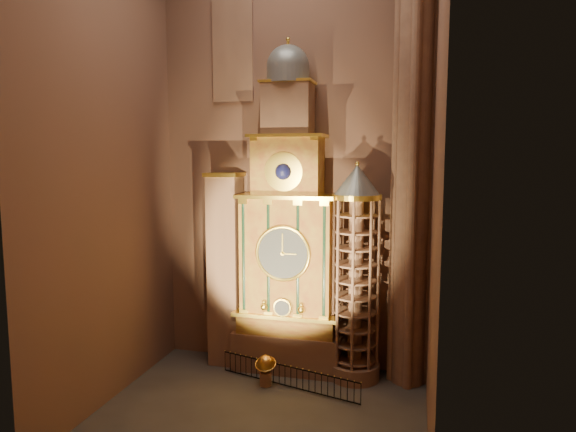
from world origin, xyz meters
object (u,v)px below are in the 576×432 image
(portrait_tower, at_px, (226,268))
(celestial_globe, at_px, (266,367))
(stair_turret, at_px, (356,275))
(iron_railing, at_px, (288,376))
(astronomical_clock, at_px, (288,243))

(portrait_tower, bearing_deg, celestial_globe, -37.67)
(portrait_tower, distance_m, stair_turret, 6.91)
(stair_turret, xyz_separation_m, iron_railing, (-2.94, -1.90, -4.71))
(astronomical_clock, height_order, celestial_globe, astronomical_clock)
(portrait_tower, distance_m, celestial_globe, 5.57)
(celestial_globe, height_order, iron_railing, celestial_globe)
(stair_turret, bearing_deg, astronomical_clock, 175.70)
(celestial_globe, xyz_separation_m, iron_railing, (1.11, 0.02, -0.35))
(astronomical_clock, distance_m, portrait_tower, 3.73)
(portrait_tower, relative_size, iron_railing, 1.42)
(astronomical_clock, height_order, iron_railing, astronomical_clock)
(astronomical_clock, height_order, portrait_tower, astronomical_clock)
(astronomical_clock, bearing_deg, iron_railing, -75.55)
(iron_railing, bearing_deg, celestial_globe, -178.89)
(celestial_globe, bearing_deg, astronomical_clock, 75.84)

